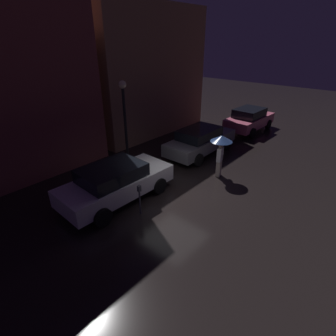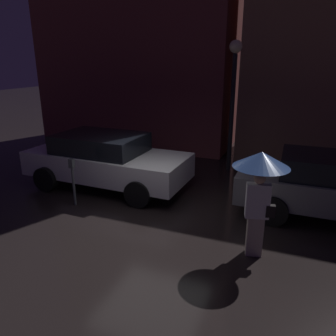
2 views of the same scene
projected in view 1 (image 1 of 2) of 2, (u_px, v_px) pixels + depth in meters
name	position (u px, v px, depth m)	size (l,w,h in m)	color
ground_plane	(174.00, 191.00, 11.01)	(60.00, 60.00, 0.00)	black
building_facade_right	(147.00, 73.00, 16.51)	(8.20, 3.00, 7.57)	#8C664C
parked_car_white	(116.00, 182.00, 10.08)	(4.56, 2.06, 1.49)	silver
parked_car_grey	(200.00, 140.00, 14.20)	(4.65, 1.90, 1.45)	slate
parked_car_pink	(249.00, 119.00, 17.77)	(4.12, 1.96, 1.54)	#DB6684
pedestrian_with_umbrella	(221.00, 145.00, 11.52)	(0.97, 0.97, 1.97)	beige
parking_meter	(140.00, 197.00, 9.24)	(0.12, 0.10, 1.19)	#4C5154
street_lamp_near	(124.00, 108.00, 12.80)	(0.38, 0.38, 3.98)	black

